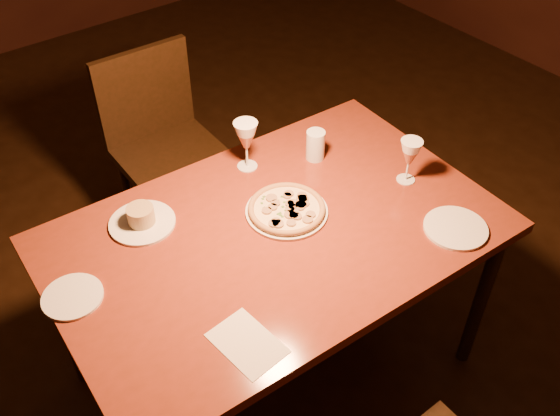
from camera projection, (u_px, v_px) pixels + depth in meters
floor at (296, 350)px, 2.76m from camera, size 7.00×7.00×0.00m
dining_table at (275, 245)px, 2.20m from camera, size 1.57×1.05×0.82m
chair_far at (164, 142)px, 2.98m from camera, size 0.49×0.49×0.98m
pizza_plate at (287, 209)px, 2.21m from camera, size 0.29×0.29×0.03m
ramekin_saucer at (142, 219)px, 2.16m from camera, size 0.23×0.23×0.07m
wine_glass_far at (246, 145)px, 2.35m from camera, size 0.09×0.09×0.20m
wine_glass_right at (409, 161)px, 2.30m from camera, size 0.08×0.08×0.18m
water_tumbler at (315, 145)px, 2.42m from camera, size 0.07×0.07×0.12m
side_plate_left at (73, 297)px, 1.93m from camera, size 0.19×0.19×0.01m
side_plate_near at (456, 228)px, 2.15m from camera, size 0.22×0.22×0.01m
menu_card at (247, 343)px, 1.80m from camera, size 0.17×0.23×0.00m
pendant_light at (274, 0)px, 1.60m from camera, size 0.12×0.12×0.12m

